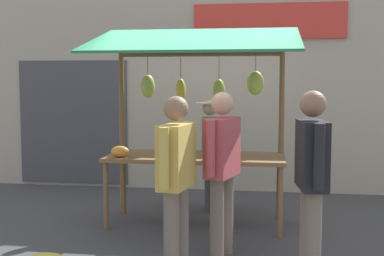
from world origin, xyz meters
TOP-DOWN VIEW (x-y plane):
  - ground_plane at (0.00, 0.00)m, footprint 40.00×40.00m
  - street_backdrop at (0.04, -2.20)m, footprint 9.00×0.30m
  - market_stall at (-0.00, -0.03)m, footprint 2.50×1.46m
  - vendor_with_sunhat at (-0.09, -0.75)m, footprint 0.40×0.67m
  - shopper_in_grey_tee at (-0.43, 1.13)m, footprint 0.35×0.69m
  - shopper_with_ponytail at (-0.06, 1.69)m, footprint 0.30×0.70m
  - shopper_in_striped_shirt at (-1.28, 1.66)m, footprint 0.27×0.72m

SIDE VIEW (x-z plane):
  - ground_plane at x=0.00m, z-range 0.00..0.00m
  - vendor_with_sunhat at x=-0.09m, z-range 0.13..1.67m
  - shopper_with_ponytail at x=-0.06m, z-range 0.13..1.80m
  - shopper_in_grey_tee at x=-0.43m, z-range 0.14..1.84m
  - shopper_in_striped_shirt at x=-1.28m, z-range 0.15..1.87m
  - market_stall at x=0.00m, z-range 0.29..2.78m
  - street_backdrop at x=0.04m, z-range 0.00..3.40m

